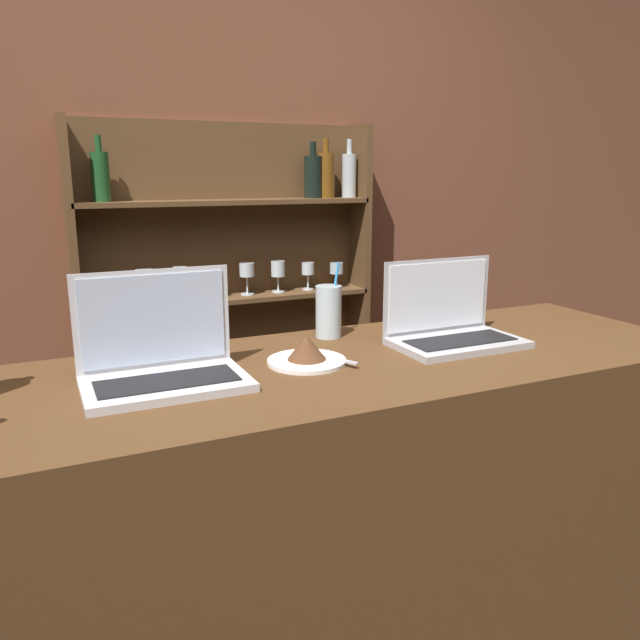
% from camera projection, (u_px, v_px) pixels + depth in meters
% --- Properties ---
extents(bar_counter, '(1.93, 0.63, 0.98)m').
position_uv_depth(bar_counter, '(341.00, 543.00, 1.62)').
color(bar_counter, '#4C3019').
rests_on(bar_counter, ground_plane).
extents(back_wall, '(7.00, 0.06, 2.70)m').
position_uv_depth(back_wall, '(195.00, 192.00, 2.64)').
color(back_wall, brown).
rests_on(back_wall, ground_plane).
extents(back_shelf, '(1.27, 0.18, 1.64)m').
position_uv_depth(back_shelf, '(232.00, 302.00, 2.73)').
color(back_shelf, brown).
rests_on(back_shelf, ground_plane).
extents(laptop_near, '(0.34, 0.21, 0.24)m').
position_uv_depth(laptop_near, '(162.00, 359.00, 1.34)').
color(laptop_near, silver).
rests_on(laptop_near, bar_counter).
extents(laptop_far, '(0.34, 0.20, 0.22)m').
position_uv_depth(laptop_far, '(450.00, 325.00, 1.65)').
color(laptop_far, '#ADADB2').
rests_on(laptop_far, bar_counter).
extents(cake_plate, '(0.19, 0.19, 0.07)m').
position_uv_depth(cake_plate, '(307.00, 353.00, 1.48)').
color(cake_plate, white).
rests_on(cake_plate, bar_counter).
extents(water_glass, '(0.07, 0.07, 0.21)m').
position_uv_depth(water_glass, '(329.00, 311.00, 1.71)').
color(water_glass, silver).
rests_on(water_glass, bar_counter).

